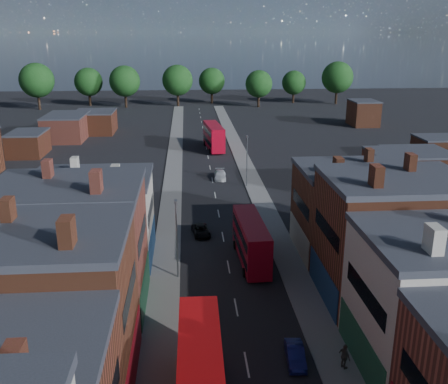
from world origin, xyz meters
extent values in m
cube|color=gray|center=(-6.50, 50.00, 0.06)|extent=(3.00, 200.00, 0.12)
cube|color=gray|center=(6.50, 50.00, 0.06)|extent=(3.00, 200.00, 0.12)
cylinder|color=slate|center=(-5.20, 30.00, 4.00)|extent=(0.16, 0.16, 8.00)
cube|color=slate|center=(-5.20, 30.00, 8.00)|extent=(0.25, 0.70, 0.25)
cylinder|color=slate|center=(5.20, 60.00, 4.00)|extent=(0.16, 0.16, 8.00)
cube|color=slate|center=(5.20, 60.00, 8.00)|extent=(0.25, 0.70, 0.25)
cube|color=#BC0A0C|center=(-3.50, 11.24, 2.75)|extent=(2.83, 11.87, 4.74)
cube|color=black|center=(-3.50, 11.24, 3.88)|extent=(2.88, 10.93, 0.97)
cylinder|color=black|center=(-4.80, 15.04, 0.54)|extent=(0.34, 1.08, 1.08)
cylinder|color=black|center=(-2.11, 15.01, 0.54)|extent=(0.34, 1.08, 1.08)
cube|color=#9F091A|center=(2.46, 33.13, 2.47)|extent=(2.88, 10.73, 4.25)
cube|color=black|center=(2.46, 33.13, 1.64)|extent=(2.90, 9.88, 0.87)
cube|color=black|center=(2.46, 33.13, 3.48)|extent=(2.90, 9.88, 0.87)
cylinder|color=black|center=(1.40, 29.68, 0.48)|extent=(0.33, 0.98, 0.97)
cylinder|color=black|center=(3.81, 29.78, 0.48)|extent=(0.33, 0.98, 0.97)
cylinder|color=black|center=(1.10, 36.48, 0.48)|extent=(0.33, 0.98, 0.97)
cylinder|color=black|center=(3.52, 36.58, 0.48)|extent=(0.33, 0.98, 0.97)
cube|color=#B4071D|center=(1.50, 86.70, 2.76)|extent=(3.94, 12.13, 4.76)
cube|color=black|center=(1.50, 86.70, 1.84)|extent=(3.90, 11.19, 0.97)
cube|color=black|center=(1.50, 86.70, 3.90)|extent=(3.90, 11.19, 0.97)
cylinder|color=black|center=(0.55, 82.77, 0.54)|extent=(0.44, 1.11, 1.08)
cylinder|color=black|center=(3.24, 83.05, 0.54)|extent=(0.44, 1.11, 1.08)
cylinder|color=black|center=(-0.24, 90.35, 0.54)|extent=(0.44, 1.11, 1.08)
cylinder|color=black|center=(2.45, 90.63, 0.54)|extent=(0.44, 1.11, 1.08)
imported|color=navy|center=(3.59, 16.08, 0.60)|extent=(1.53, 3.72, 1.20)
imported|color=black|center=(-2.56, 40.80, 0.57)|extent=(2.42, 4.33, 1.15)
imported|color=white|center=(1.31, 64.54, 0.68)|extent=(2.12, 4.76, 1.36)
imported|color=#4F4B43|center=(6.91, 14.95, 1.09)|extent=(0.93, 1.25, 1.93)
camera|label=1|loc=(-3.97, -14.67, 23.18)|focal=40.00mm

